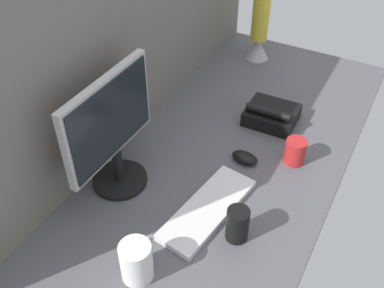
{
  "coord_description": "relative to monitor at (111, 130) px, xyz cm",
  "views": [
    {
      "loc": [
        -108.41,
        -46.83,
        106.57
      ],
      "look_at": [
        -11.01,
        0.0,
        14.0
      ],
      "focal_mm": 41.86,
      "sensor_mm": 36.0,
      "label": 1
    }
  ],
  "objects": [
    {
      "name": "ground_plane",
      "position": [
        27.52,
        -25.11,
        -23.28
      ],
      "size": [
        180.0,
        80.0,
        3.0
      ],
      "primitive_type": "cube",
      "color": "#515156"
    },
    {
      "name": "cubicle_wall_back",
      "position": [
        27.52,
        12.39,
        14.56
      ],
      "size": [
        180.0,
        5.0,
        72.67
      ],
      "color": "slate",
      "rests_on": "ground_plane"
    },
    {
      "name": "monitor",
      "position": [
        0.0,
        0.0,
        0.0
      ],
      "size": [
        38.71,
        18.0,
        39.82
      ],
      "color": "black",
      "rests_on": "ground_plane"
    },
    {
      "name": "keyboard",
      "position": [
        2.43,
        -32.06,
        -20.78
      ],
      "size": [
        38.41,
        17.84,
        2.0
      ],
      "primitive_type": "cube",
      "rotation": [
        0.0,
        0.0,
        -0.13
      ],
      "color": "silver",
      "rests_on": "ground_plane"
    },
    {
      "name": "mouse",
      "position": [
        29.01,
        -32.96,
        -20.08
      ],
      "size": [
        6.25,
        9.97,
        3.4
      ],
      "primitive_type": "ellipsoid",
      "rotation": [
        0.0,
        0.0,
        -0.07
      ],
      "color": "black",
      "rests_on": "ground_plane"
    },
    {
      "name": "mug_ceramic_white",
      "position": [
        -26.69,
        -25.72,
        -15.63
      ],
      "size": [
        12.79,
        8.79,
        12.24
      ],
      "color": "white",
      "rests_on": "ground_plane"
    },
    {
      "name": "mug_red_plastic",
      "position": [
        37.22,
        -48.0,
        -17.18
      ],
      "size": [
        7.18,
        7.18,
        9.2
      ],
      "color": "red",
      "rests_on": "ground_plane"
    },
    {
      "name": "mug_black_travel",
      "position": [
        -2.21,
        -43.94,
        -16.23
      ],
      "size": [
        6.72,
        6.72,
        11.09
      ],
      "color": "black",
      "rests_on": "ground_plane"
    },
    {
      "name": "lava_lamp",
      "position": [
        98.3,
        -9.04,
        -7.1
      ],
      "size": [
        10.69,
        10.69,
        34.98
      ],
      "color": "#A5A5AD",
      "rests_on": "ground_plane"
    },
    {
      "name": "desk_phone",
      "position": [
        54.9,
        -32.67,
        -18.59
      ],
      "size": [
        17.54,
        19.48,
        8.8
      ],
      "color": "black",
      "rests_on": "ground_plane"
    }
  ]
}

